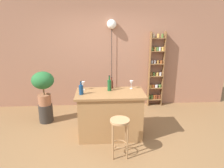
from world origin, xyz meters
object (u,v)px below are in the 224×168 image
object	(u,v)px
spice_shelf	(156,70)
wine_glass_left	(83,84)
pendant_globe_light	(112,25)
bar_stool	(120,129)
bottle_soda_blue	(109,85)
bottle_wine_red	(111,84)
bottle_spirits_clear	(81,89)
plant_stool	(46,113)
wine_glass_center	(131,83)
potted_plant	(43,84)

from	to	relation	value
spice_shelf	wine_glass_left	bearing A→B (deg)	-143.78
wine_glass_left	pendant_globe_light	size ratio (longest dim) A/B	0.07
bar_stool	bottle_soda_blue	bearing A→B (deg)	99.67
bottle_soda_blue	bottle_wine_red	distance (m)	0.15
spice_shelf	bottle_soda_blue	xyz separation A→B (m)	(-1.28, -1.38, 0.05)
bottle_soda_blue	spice_shelf	bearing A→B (deg)	47.30
bottle_soda_blue	bottle_spirits_clear	bearing A→B (deg)	-160.26
plant_stool	bottle_wine_red	size ratio (longest dim) A/B	1.74
pendant_globe_light	spice_shelf	bearing A→B (deg)	-1.96
bottle_wine_red	pendant_globe_light	distance (m)	1.69
spice_shelf	pendant_globe_light	size ratio (longest dim) A/B	0.87
bar_stool	wine_glass_left	size ratio (longest dim) A/B	4.02
wine_glass_left	pendant_globe_light	xyz separation A→B (m)	(0.63, 1.35, 1.07)
bar_stool	spice_shelf	bearing A→B (deg)	62.01
wine_glass_center	pendant_globe_light	bearing A→B (deg)	103.28
bottle_wine_red	wine_glass_center	world-z (taller)	bottle_wine_red
plant_stool	bottle_spirits_clear	xyz separation A→B (m)	(0.88, -0.74, 0.79)
plant_stool	wine_glass_left	world-z (taller)	wine_glass_left
bottle_wine_red	wine_glass_center	distance (m)	0.39
bottle_wine_red	bottle_spirits_clear	distance (m)	0.66
spice_shelf	bottle_spirits_clear	distance (m)	2.39
bar_stool	bottle_soda_blue	world-z (taller)	bottle_soda_blue
bar_stool	potted_plant	world-z (taller)	potted_plant
wine_glass_center	pendant_globe_light	distance (m)	1.73
plant_stool	bottle_spirits_clear	size ratio (longest dim) A/B	1.64
wine_glass_left	plant_stool	bearing A→B (deg)	151.88
spice_shelf	plant_stool	size ratio (longest dim) A/B	4.74
wine_glass_center	bar_stool	bearing A→B (deg)	-109.37
bottle_soda_blue	wine_glass_left	distance (m)	0.51
bottle_wine_red	pendant_globe_light	size ratio (longest dim) A/B	0.11
bottle_spirits_clear	spice_shelf	bearing A→B (deg)	41.12
plant_stool	bottle_soda_blue	world-z (taller)	bottle_soda_blue
bottle_spirits_clear	wine_glass_left	distance (m)	0.27
wine_glass_left	wine_glass_center	bearing A→B (deg)	1.37
spice_shelf	bottle_spirits_clear	xyz separation A→B (m)	(-1.80, -1.57, 0.03)
wine_glass_left	spice_shelf	bearing A→B (deg)	36.22
bottle_wine_red	wine_glass_left	bearing A→B (deg)	-173.24
pendant_globe_light	bottle_soda_blue	bearing A→B (deg)	-95.02
pendant_globe_light	wine_glass_center	bearing A→B (deg)	-76.72
plant_stool	bottle_soda_blue	size ratio (longest dim) A/B	1.36
potted_plant	wine_glass_center	world-z (taller)	potted_plant
bottle_wine_red	pendant_globe_light	world-z (taller)	pendant_globe_light
plant_stool	bottle_soda_blue	bearing A→B (deg)	-21.58
bar_stool	bottle_spirits_clear	size ratio (longest dim) A/B	2.65
spice_shelf	bottle_wine_red	size ratio (longest dim) A/B	8.25
potted_plant	bottle_spirits_clear	bearing A→B (deg)	-40.15
bar_stool	bottle_wine_red	xyz separation A→B (m)	(-0.08, 0.91, 0.50)
pendant_globe_light	wine_glass_left	bearing A→B (deg)	-115.18
potted_plant	wine_glass_left	xyz separation A→B (m)	(0.90, -0.48, 0.13)
wine_glass_left	pendant_globe_light	bearing A→B (deg)	64.82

